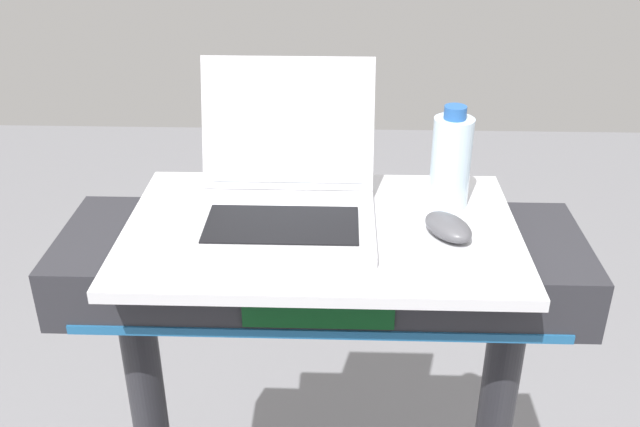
% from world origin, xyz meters
% --- Properties ---
extents(desk_board, '(0.66, 0.42, 0.02)m').
position_xyz_m(desk_board, '(0.00, 0.70, 1.08)').
color(desk_board, silver).
rests_on(desk_board, treadmill_base).
extents(laptop, '(0.31, 0.31, 0.25)m').
position_xyz_m(laptop, '(-0.06, 0.73, 1.14)').
color(laptop, '#B7B7BC').
rests_on(laptop, desk_board).
extents(computer_mouse, '(0.10, 0.12, 0.03)m').
position_xyz_m(computer_mouse, '(0.21, 0.67, 1.11)').
color(computer_mouse, '#4C4C51').
rests_on(computer_mouse, desk_board).
extents(water_bottle, '(0.07, 0.07, 0.18)m').
position_xyz_m(water_bottle, '(0.22, 0.79, 1.17)').
color(water_bottle, silver).
rests_on(water_bottle, desk_board).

